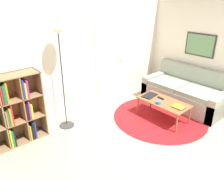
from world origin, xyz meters
TOP-DOWN VIEW (x-y plane):
  - ground_plane at (0.00, 0.00)m, footprint 14.00×14.00m
  - wall_back at (0.03, 2.29)m, footprint 7.54×0.11m
  - wall_right at (2.29, 1.13)m, footprint 0.08×5.27m
  - rug at (0.92, 0.97)m, footprint 1.95×1.95m
  - bookshelf at (-1.70, 2.08)m, footprint 1.02×0.34m
  - floor_lamp at (-0.73, 1.97)m, footprint 0.31×0.31m
  - couch at (1.88, 0.97)m, footprint 0.89×1.84m
  - coffee_table at (0.90, 0.89)m, footprint 0.53×1.05m
  - laptop at (0.89, 1.24)m, footprint 0.37×0.26m
  - bowl at (0.73, 0.89)m, footprint 0.10×0.10m
  - book_stack_on_table at (0.88, 0.54)m, footprint 0.16×0.21m
  - remote at (0.96, 1.00)m, footprint 0.06×0.16m

SIDE VIEW (x-z plane):
  - ground_plane at x=0.00m, z-range 0.00..0.00m
  - rug at x=0.92m, z-range 0.00..0.01m
  - couch at x=1.88m, z-range -0.15..0.72m
  - coffee_table at x=0.90m, z-range 0.16..0.57m
  - laptop at x=0.89m, z-range 0.40..0.42m
  - remote at x=0.96m, z-range 0.40..0.42m
  - book_stack_on_table at x=0.88m, z-range 0.40..0.44m
  - bowl at x=0.73m, z-range 0.40..0.46m
  - bookshelf at x=-1.70m, z-range -0.02..1.20m
  - wall_back at x=0.03m, z-range -0.01..2.59m
  - wall_right at x=2.29m, z-range 0.00..2.60m
  - floor_lamp at x=-0.73m, z-range 0.60..2.48m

